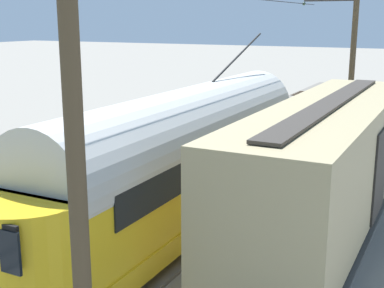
{
  "coord_description": "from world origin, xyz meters",
  "views": [
    {
      "loc": [
        -7.23,
        13.38,
        6.32
      ],
      "look_at": [
        0.51,
        -1.79,
        2.26
      ],
      "focal_mm": 49.1,
      "sensor_mm": 36.0,
      "label": 1
    }
  ],
  "objects_px": {
    "catenary_pole_mid_near": "(74,187)",
    "vintage_streetcar": "(185,156)",
    "catenary_pole_foreground": "(350,69)",
    "coach_adjacent": "(328,163)",
    "track_end_bumper": "(226,129)"
  },
  "relations": [
    {
      "from": "coach_adjacent",
      "to": "track_end_bumper",
      "type": "xyz_separation_m",
      "value": [
        8.04,
        -10.98,
        -1.76
      ]
    },
    {
      "from": "catenary_pole_foreground",
      "to": "track_end_bumper",
      "type": "height_order",
      "value": "catenary_pole_foreground"
    },
    {
      "from": "catenary_pole_foreground",
      "to": "coach_adjacent",
      "type": "bearing_deg",
      "value": 98.04
    },
    {
      "from": "catenary_pole_foreground",
      "to": "track_end_bumper",
      "type": "distance_m",
      "value": 7.38
    },
    {
      "from": "coach_adjacent",
      "to": "catenary_pole_mid_near",
      "type": "distance_m",
      "value": 9.88
    },
    {
      "from": "catenary_pole_mid_near",
      "to": "vintage_streetcar",
      "type": "bearing_deg",
      "value": -73.11
    },
    {
      "from": "coach_adjacent",
      "to": "track_end_bumper",
      "type": "relative_size",
      "value": 7.27
    },
    {
      "from": "coach_adjacent",
      "to": "catenary_pole_foreground",
      "type": "relative_size",
      "value": 1.72
    },
    {
      "from": "catenary_pole_mid_near",
      "to": "catenary_pole_foreground",
      "type": "bearing_deg",
      "value": -90.0
    },
    {
      "from": "vintage_streetcar",
      "to": "track_end_bumper",
      "type": "distance_m",
      "value": 13.26
    },
    {
      "from": "vintage_streetcar",
      "to": "catenary_pole_mid_near",
      "type": "xyz_separation_m",
      "value": [
        -2.45,
        8.07,
        1.71
      ]
    },
    {
      "from": "vintage_streetcar",
      "to": "catenary_pole_foreground",
      "type": "height_order",
      "value": "catenary_pole_foreground"
    },
    {
      "from": "catenary_pole_foreground",
      "to": "vintage_streetcar",
      "type": "bearing_deg",
      "value": 79.02
    },
    {
      "from": "vintage_streetcar",
      "to": "coach_adjacent",
      "type": "relative_size",
      "value": 1.19
    },
    {
      "from": "coach_adjacent",
      "to": "catenary_pole_foreground",
      "type": "xyz_separation_m",
      "value": [
        1.57,
        -11.11,
        1.8
      ]
    }
  ]
}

